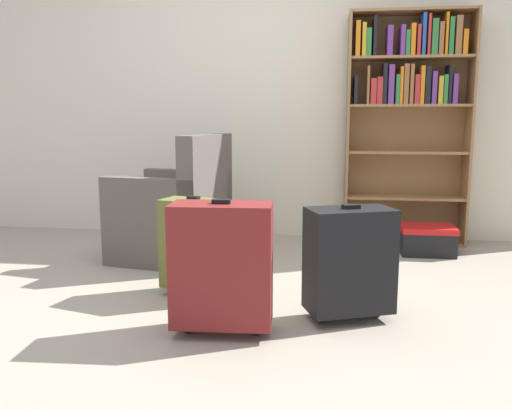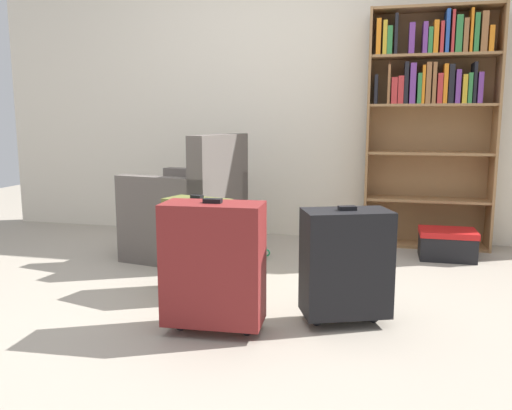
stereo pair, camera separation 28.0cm
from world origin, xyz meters
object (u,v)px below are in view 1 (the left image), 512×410
at_px(armchair, 175,216).
at_px(mug, 247,253).
at_px(bookshelf, 408,105).
at_px(suitcase_black, 349,260).
at_px(storage_box, 427,239).
at_px(suitcase_olive, 194,244).
at_px(suitcase_dark_red, 222,264).

distance_m(armchair, mug, 0.59).
relative_size(bookshelf, suitcase_black, 3.11).
bearing_deg(suitcase_black, mug, 122.59).
relative_size(storage_box, suitcase_olive, 0.69).
height_order(mug, suitcase_dark_red, suitcase_dark_red).
xyz_separation_m(armchair, suitcase_olive, (0.34, -0.78, -0.01)).
xyz_separation_m(mug, storage_box, (1.32, 0.34, 0.07)).
xyz_separation_m(armchair, suitcase_black, (1.20, -1.04, -0.01)).
bearing_deg(suitcase_olive, armchair, 113.63).
bearing_deg(suitcase_olive, suitcase_black, -16.64).
relative_size(storage_box, suitcase_dark_red, 0.62).
bearing_deg(bookshelf, mug, -148.50).
xyz_separation_m(mug, suitcase_black, (0.68, -1.07, 0.26)).
height_order(storage_box, suitcase_dark_red, suitcase_dark_red).
bearing_deg(bookshelf, suitcase_black, -105.77).
relative_size(suitcase_black, suitcase_dark_red, 0.92).
xyz_separation_m(armchair, mug, (0.52, 0.03, -0.27)).
bearing_deg(storage_box, suitcase_olive, -142.48).
xyz_separation_m(suitcase_black, suitcase_olive, (-0.86, 0.26, -0.01)).
xyz_separation_m(armchair, storage_box, (1.84, 0.37, -0.20)).
bearing_deg(bookshelf, suitcase_dark_red, -118.27).
bearing_deg(bookshelf, storage_box, -71.26).
xyz_separation_m(bookshelf, armchair, (-1.71, -0.76, -0.80)).
distance_m(armchair, suitcase_olive, 0.85).
relative_size(armchair, mug, 7.50).
height_order(suitcase_olive, suitcase_dark_red, suitcase_dark_red).
height_order(suitcase_black, suitcase_olive, suitcase_black).
bearing_deg(suitcase_dark_red, storage_box, 53.45).
height_order(mug, suitcase_olive, suitcase_olive).
bearing_deg(suitcase_black, suitcase_olive, 163.36).
xyz_separation_m(bookshelf, suitcase_black, (-0.51, -1.79, -0.81)).
distance_m(armchair, storage_box, 1.89).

